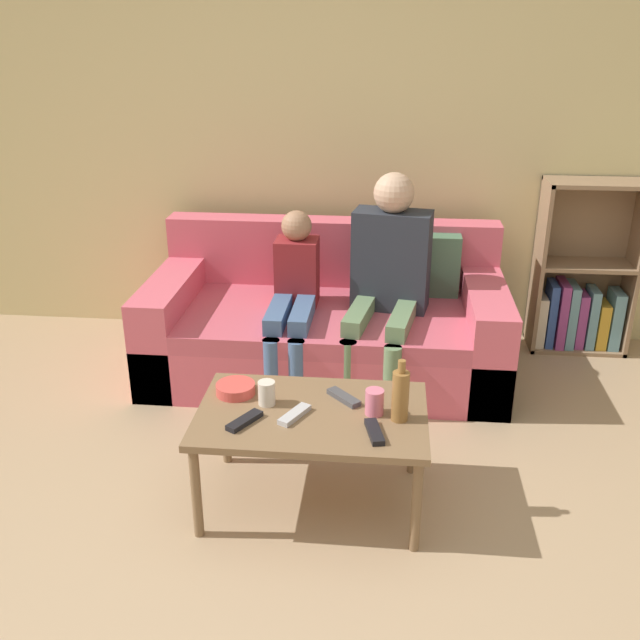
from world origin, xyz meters
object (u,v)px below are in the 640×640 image
object	(u,v)px
snack_bowl	(236,389)
coffee_table	(312,421)
tv_remote_2	(374,432)
couch	(328,326)
bookshelf	(580,288)
person_child	(294,292)
cup_far	(267,393)
cup_near	(374,402)
tv_remote_3	(245,421)
tv_remote_0	(295,415)
bottle	(400,395)
tv_remote_1	(344,397)
person_adult	(389,267)

from	to	relation	value
snack_bowl	coffee_table	bearing A→B (deg)	-19.70
tv_remote_2	couch	bearing A→B (deg)	88.82
bookshelf	person_child	size ratio (longest dim) A/B	1.12
bookshelf	cup_far	size ratio (longest dim) A/B	10.28
snack_bowl	bookshelf	bearing A→B (deg)	41.79
cup_near	tv_remote_3	bearing A→B (deg)	-166.28
bookshelf	cup_near	world-z (taller)	bookshelf
bookshelf	tv_remote_0	xyz separation A→B (m)	(-1.52, -1.77, 0.06)
cup_near	bottle	size ratio (longest dim) A/B	0.41
couch	snack_bowl	world-z (taller)	couch
coffee_table	snack_bowl	size ratio (longest dim) A/B	5.59
snack_bowl	cup_far	bearing A→B (deg)	-27.25
coffee_table	tv_remote_2	world-z (taller)	tv_remote_2
person_child	tv_remote_1	bearing A→B (deg)	-70.72
coffee_table	couch	bearing A→B (deg)	92.08
coffee_table	snack_bowl	distance (m)	0.36
couch	tv_remote_1	distance (m)	1.19
cup_near	cup_far	distance (m)	0.44
couch	bookshelf	distance (m)	1.57
tv_remote_0	tv_remote_2	world-z (taller)	same
couch	person_child	xyz separation A→B (m)	(-0.18, -0.14, 0.26)
cup_near	cup_far	xyz separation A→B (m)	(-0.44, 0.04, -0.00)
snack_bowl	bottle	size ratio (longest dim) A/B	0.64
tv_remote_0	tv_remote_3	size ratio (longest dim) A/B	1.02
coffee_table	bottle	bearing A→B (deg)	-4.15
person_adult	coffee_table	bearing A→B (deg)	-93.85
cup_far	tv_remote_3	distance (m)	0.17
tv_remote_0	tv_remote_2	distance (m)	0.33
tv_remote_2	bottle	distance (m)	0.18
person_child	tv_remote_0	size ratio (longest dim) A/B	5.42
couch	person_adult	size ratio (longest dim) A/B	1.71
couch	tv_remote_3	distance (m)	1.41
couch	tv_remote_1	size ratio (longest dim) A/B	12.66
person_adult	cup_far	distance (m)	1.25
cup_near	tv_remote_2	world-z (taller)	cup_near
person_child	cup_far	distance (m)	1.08
cup_far	snack_bowl	bearing A→B (deg)	152.75
tv_remote_0	bottle	world-z (taller)	bottle
couch	tv_remote_0	size ratio (longest dim) A/B	11.47
bottle	tv_remote_0	bearing A→B (deg)	-176.87
couch	tv_remote_3	xyz separation A→B (m)	(-0.21, -1.38, 0.18)
tv_remote_3	tv_remote_2	bearing A→B (deg)	27.55
cup_far	tv_remote_3	bearing A→B (deg)	-111.39
bookshelf	person_child	xyz separation A→B (m)	(-1.68, -0.60, 0.14)
person_adult	cup_far	size ratio (longest dim) A/B	11.38
couch	tv_remote_0	distance (m)	1.33
person_adult	tv_remote_0	xyz separation A→B (m)	(-0.35, -1.24, -0.21)
couch	bookshelf	xyz separation A→B (m)	(1.50, 0.45, 0.12)
tv_remote_0	tv_remote_1	world-z (taller)	same
couch	coffee_table	world-z (taller)	couch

